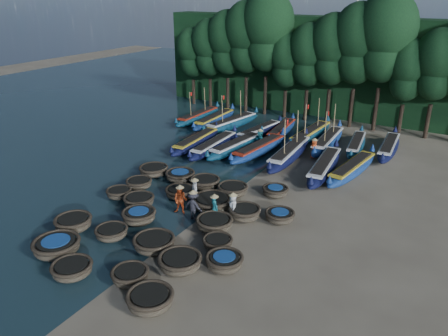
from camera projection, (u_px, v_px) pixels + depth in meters
The scene contains 61 objects.
ground at pixel (225, 199), 28.07m from camera, with size 120.00×120.00×0.00m, color #7C715A.
foliage_wall at pixel (341, 68), 44.87m from camera, with size 40.00×3.00×10.00m, color black.
coracle_1 at pixel (57, 246), 22.16m from camera, with size 3.00×3.00×0.79m.
coracle_2 at pixel (72, 269), 20.47m from camera, with size 1.97×1.97×0.68m.
coracle_3 at pixel (130, 275), 20.01m from camera, with size 1.99×1.99×0.68m.
coracle_4 at pixel (150, 299), 18.39m from camera, with size 2.45×2.45×0.76m.
coracle_5 at pixel (73, 223), 24.36m from camera, with size 2.19×2.19×0.80m.
coracle_6 at pixel (111, 232), 23.58m from camera, with size 2.21×2.21×0.64m.
coracle_7 at pixel (154, 243), 22.53m from camera, with size 2.22×2.22×0.73m.
coracle_8 at pixel (180, 262), 20.91m from camera, with size 2.47×2.47×0.76m.
coracle_9 at pixel (224, 261), 20.97m from camera, with size 2.30×2.30×0.73m.
coracle_10 at pixel (119, 193), 28.15m from camera, with size 1.65×1.65×0.64m.
coracle_11 at pixel (139, 200), 27.02m from camera, with size 2.39×2.39×0.72m.
coracle_12 at pixel (139, 216), 25.12m from camera, with size 2.33×2.33×0.78m.
coracle_13 at pixel (214, 223), 24.40m from camera, with size 2.14×2.14×0.74m.
coracle_14 at pixel (218, 243), 22.63m from camera, with size 1.77×1.77×0.63m.
coracle_15 at pixel (139, 183), 29.51m from camera, with size 2.00×2.00×0.66m.
coracle_16 at pixel (180, 192), 28.19m from camera, with size 2.00×2.00×0.68m.
coracle_17 at pixel (212, 202), 26.67m from camera, with size 3.09×3.09×0.82m.
coracle_18 at pixel (245, 213), 25.49m from camera, with size 2.09×2.09×0.78m.
coracle_19 at pixel (280, 216), 25.27m from camera, with size 1.92×1.92×0.66m.
coracle_20 at pixel (154, 170), 31.53m from camera, with size 2.40×2.40×0.72m.
coracle_21 at pixel (180, 175), 30.66m from camera, with size 2.56×2.56×0.71m.
coracle_22 at pixel (205, 182), 29.53m from camera, with size 2.34×2.34×0.74m.
coracle_23 at pixel (233, 189), 28.54m from camera, with size 2.18×2.18×0.70m.
coracle_24 at pixel (275, 191), 28.36m from camera, with size 1.73×1.73×0.66m.
long_boat_2 at pixel (196, 142), 37.10m from camera, with size 1.77×7.77×1.37m.
long_boat_3 at pixel (214, 145), 36.19m from camera, with size 1.60×7.81×1.38m.
long_boat_4 at pixel (237, 146), 36.02m from camera, with size 2.33×7.99×1.41m.
long_boat_5 at pixel (259, 149), 35.39m from camera, with size 2.31×8.10×1.43m.
long_boat_6 at pixel (289, 153), 34.21m from camera, with size 2.03×8.92×3.79m.
long_boat_7 at pixel (324, 166), 31.79m from camera, with size 2.31×8.48×1.50m.
long_boat_8 at pixel (352, 169), 31.44m from camera, with size 2.41×8.01×1.42m.
long_boat_9 at pixel (198, 116), 44.37m from camera, with size 1.46×7.77×3.30m.
long_boat_10 at pixel (214, 120), 43.25m from camera, with size 1.58×8.00×1.41m.
long_boat_11 at pixel (232, 123), 42.05m from camera, with size 2.83×8.24×3.55m.
long_boat_12 at pixel (259, 131), 39.88m from camera, with size 2.29×7.37×1.31m.
long_boat_13 at pixel (282, 130), 40.20m from camera, with size 1.99×7.41×1.31m.
long_boat_14 at pixel (310, 134), 38.78m from camera, with size 1.99×8.52×3.62m.
long_boat_15 at pixel (328, 141), 37.06m from camera, with size 1.86×8.38×3.56m.
long_boat_16 at pixel (356, 145), 36.47m from camera, with size 2.18×7.19×1.28m.
long_boat_17 at pixel (389, 147), 35.77m from camera, with size 1.85×7.79×1.37m.
fisherman_0 at pixel (233, 205), 25.43m from camera, with size 0.88×0.93×1.79m.
fisherman_1 at pixel (214, 207), 25.19m from camera, with size 0.70×0.62×1.81m.
fisherman_2 at pixel (180, 199), 26.02m from camera, with size 1.00×0.87×1.96m.
fisherman_3 at pixel (193, 205), 25.31m from camera, with size 1.19×0.71×2.00m.
fisherman_4 at pixel (195, 191), 27.08m from camera, with size 1.00×1.03×1.92m.
fisherman_5 at pixel (260, 139), 36.66m from camera, with size 1.43×1.44×1.86m.
fisherman_6 at pixel (314, 148), 34.74m from camera, with size 0.53×0.78×1.75m.
tree_0 at pixel (193, 52), 49.24m from camera, with size 3.68×3.68×8.68m.
tree_1 at pixel (210, 47), 47.90m from camera, with size 4.09×4.09×9.65m.
tree_2 at pixel (228, 42), 46.56m from camera, with size 4.51×4.51×10.63m.
tree_3 at pixel (247, 36), 45.22m from camera, with size 4.92×4.92×11.60m.
tree_4 at pixel (267, 30), 43.89m from camera, with size 5.34×5.34×12.58m.
tree_5 at pixel (287, 59), 43.83m from camera, with size 3.68×3.68×8.68m.
tree_6 at pixel (309, 54), 42.49m from camera, with size 4.09×4.09×9.65m.
tree_7 at pixel (333, 49), 41.16m from camera, with size 4.51×4.51×10.63m.
tree_8 at pixel (358, 43), 39.82m from camera, with size 4.92×4.92×11.60m.
tree_9 at pixel (386, 36), 38.48m from camera, with size 5.34×5.34×12.58m.
tree_10 at pixel (408, 69), 38.43m from camera, with size 3.68×3.68×8.68m.
tree_11 at pixel (438, 64), 37.09m from camera, with size 4.09×4.09×9.65m.
Camera 1 is at (12.75, -21.71, 12.57)m, focal length 35.00 mm.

